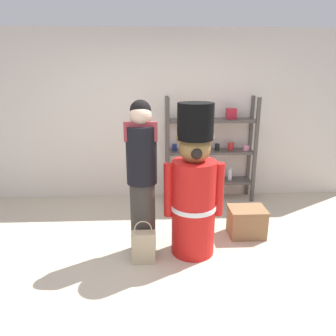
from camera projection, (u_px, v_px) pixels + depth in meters
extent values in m
plane|color=beige|center=(166.00, 271.00, 3.37)|extent=(6.40, 6.40, 0.00)
cube|color=silver|center=(160.00, 117.00, 5.10)|extent=(6.40, 0.12, 2.60)
cube|color=#4C4742|center=(168.00, 152.00, 4.89)|extent=(0.05, 0.05, 1.62)
cube|color=#4C4742|center=(255.00, 151.00, 4.95)|extent=(0.05, 0.05, 1.62)
cube|color=#4C4742|center=(167.00, 148.00, 5.18)|extent=(0.05, 0.05, 1.62)
cube|color=#4C4742|center=(250.00, 147.00, 5.24)|extent=(0.05, 0.05, 1.62)
cube|color=#4C4742|center=(209.00, 181.00, 5.21)|extent=(1.34, 0.30, 0.04)
cube|color=#4C4742|center=(210.00, 152.00, 5.07)|extent=(1.34, 0.30, 0.04)
cube|color=#4C4742|center=(211.00, 121.00, 4.93)|extent=(1.34, 0.30, 0.04)
cylinder|color=navy|center=(174.00, 147.00, 5.05)|extent=(0.07, 0.07, 0.10)
cylinder|color=blue|center=(189.00, 148.00, 5.03)|extent=(0.10, 0.10, 0.09)
cylinder|color=green|center=(203.00, 147.00, 5.08)|extent=(0.09, 0.09, 0.10)
cylinder|color=black|center=(217.00, 147.00, 5.07)|extent=(0.07, 0.07, 0.10)
cylinder|color=red|center=(231.00, 146.00, 5.10)|extent=(0.10, 0.10, 0.11)
cylinder|color=pink|center=(246.00, 148.00, 5.05)|extent=(0.10, 0.10, 0.08)
cylinder|color=#596B33|center=(188.00, 175.00, 5.16)|extent=(0.07, 0.07, 0.18)
cylinder|color=silver|center=(230.00, 174.00, 5.19)|extent=(0.07, 0.07, 0.19)
cube|color=gold|center=(192.00, 114.00, 4.89)|extent=(0.15, 0.12, 0.16)
cube|color=#B21E2D|center=(231.00, 114.00, 4.92)|extent=(0.15, 0.12, 0.16)
cylinder|color=red|center=(193.00, 208.00, 3.59)|extent=(0.48, 0.48, 1.08)
cylinder|color=white|center=(193.00, 206.00, 3.59)|extent=(0.50, 0.50, 0.05)
sphere|color=olive|center=(195.00, 148.00, 3.40)|extent=(0.34, 0.34, 0.34)
sphere|color=olive|center=(181.00, 138.00, 3.36)|extent=(0.12, 0.12, 0.12)
sphere|color=olive|center=(209.00, 138.00, 3.37)|extent=(0.12, 0.12, 0.12)
cylinder|color=black|center=(196.00, 121.00, 3.31)|extent=(0.38, 0.38, 0.37)
cylinder|color=red|center=(169.00, 190.00, 3.52)|extent=(0.11, 0.11, 0.59)
cylinder|color=red|center=(219.00, 189.00, 3.54)|extent=(0.11, 0.11, 0.59)
sphere|color=black|center=(197.00, 154.00, 3.26)|extent=(0.12, 0.12, 0.12)
cylinder|color=#38332D|center=(143.00, 218.00, 3.65)|extent=(0.28, 0.28, 0.83)
cylinder|color=black|center=(141.00, 155.00, 3.43)|extent=(0.33, 0.33, 0.62)
sphere|color=beige|center=(140.00, 116.00, 3.31)|extent=(0.23, 0.23, 0.23)
cube|color=#993338|center=(141.00, 132.00, 3.30)|extent=(0.34, 0.04, 0.20)
sphere|color=black|center=(140.00, 110.00, 3.32)|extent=(0.22, 0.22, 0.22)
cube|color=#C1AD89|center=(143.00, 247.00, 3.50)|extent=(0.25, 0.13, 0.35)
torus|color=#C1AD89|center=(143.00, 229.00, 3.43)|extent=(0.19, 0.01, 0.19)
cube|color=olive|center=(247.00, 222.00, 4.07)|extent=(0.43, 0.34, 0.34)
cube|color=olive|center=(248.00, 209.00, 4.02)|extent=(0.45, 0.35, 0.02)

